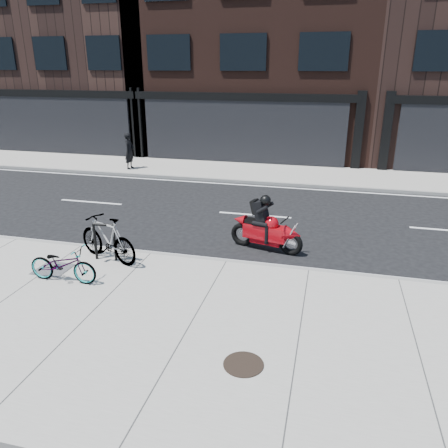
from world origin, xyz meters
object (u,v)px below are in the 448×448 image
(bike_rack, at_px, (105,239))
(pedestrian, at_px, (129,151))
(bicycle_rear, at_px, (107,238))
(utility_grate, at_px, (53,269))
(bicycle_front, at_px, (63,264))
(motorcycle, at_px, (269,229))
(manhole_cover, at_px, (243,364))

(bike_rack, height_order, pedestrian, pedestrian)
(bicycle_rear, relative_size, utility_grate, 2.52)
(bicycle_rear, bearing_deg, bicycle_front, 2.40)
(motorcycle, relative_size, pedestrian, 1.23)
(bicycle_front, distance_m, motorcycle, 5.16)
(bike_rack, relative_size, pedestrian, 0.58)
(bicycle_rear, relative_size, motorcycle, 0.94)
(pedestrian, relative_size, utility_grate, 2.19)
(bicycle_front, bearing_deg, bike_rack, -16.16)
(bicycle_front, height_order, bicycle_rear, bicycle_rear)
(bicycle_front, distance_m, manhole_cover, 4.85)
(bicycle_rear, xyz_separation_m, utility_grate, (-1.04, -0.82, -0.56))
(motorcycle, distance_m, utility_grate, 5.45)
(bike_rack, bearing_deg, motorcycle, 25.84)
(bicycle_rear, distance_m, manhole_cover, 5.14)
(bicycle_front, bearing_deg, pedestrian, 16.83)
(motorcycle, bearing_deg, bicycle_front, -129.21)
(motorcycle, xyz_separation_m, manhole_cover, (0.33, -4.97, -0.48))
(manhole_cover, xyz_separation_m, utility_grate, (-5.07, 2.33, 0.00))
(bicycle_rear, height_order, motorcycle, motorcycle)
(bicycle_rear, bearing_deg, manhole_cover, 72.76)
(utility_grate, bearing_deg, bicycle_rear, 38.16)
(bicycle_front, xyz_separation_m, pedestrian, (-3.47, 10.70, 0.40))
(bicycle_front, bearing_deg, motorcycle, -54.17)
(pedestrian, bearing_deg, bicycle_rear, -155.67)
(bike_rack, xyz_separation_m, utility_grate, (-0.96, -0.82, -0.55))
(bike_rack, xyz_separation_m, manhole_cover, (4.11, -3.14, -0.55))
(bicycle_rear, bearing_deg, pedestrian, -136.86)
(motorcycle, bearing_deg, pedestrian, 148.79)
(utility_grate, bearing_deg, bicycle_front, -36.46)
(motorcycle, bearing_deg, utility_grate, -137.00)
(bicycle_front, relative_size, bicycle_rear, 0.84)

